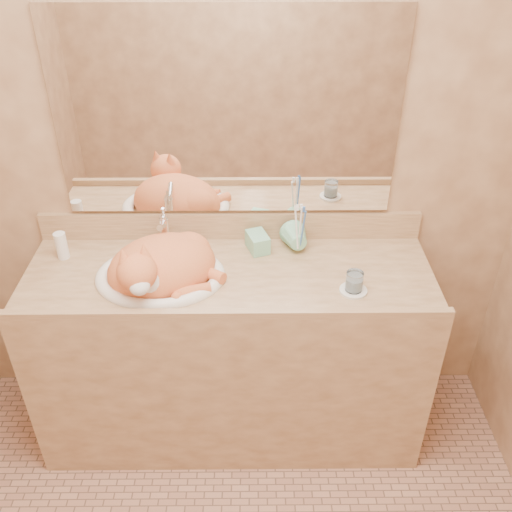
{
  "coord_description": "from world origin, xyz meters",
  "views": [
    {
      "loc": [
        0.09,
        -1.07,
        2.16
      ],
      "look_at": [
        0.11,
        0.7,
        0.95
      ],
      "focal_mm": 40.0,
      "sensor_mm": 36.0,
      "label": 1
    }
  ],
  "objects_px": {
    "vanity_counter": "(231,353)",
    "soap_dispenser": "(262,239)",
    "sink_basin": "(159,261)",
    "water_glass": "(354,281)",
    "cat": "(160,265)",
    "toothbrush_cup": "(299,245)"
  },
  "relations": [
    {
      "from": "vanity_counter",
      "to": "soap_dispenser",
      "type": "relative_size",
      "value": 9.59
    },
    {
      "from": "toothbrush_cup",
      "to": "water_glass",
      "type": "height_order",
      "value": "toothbrush_cup"
    },
    {
      "from": "soap_dispenser",
      "to": "toothbrush_cup",
      "type": "xyz_separation_m",
      "value": [
        0.15,
        0.01,
        -0.03
      ]
    },
    {
      "from": "sink_basin",
      "to": "cat",
      "type": "xyz_separation_m",
      "value": [
        0.01,
        -0.02,
        -0.01
      ]
    },
    {
      "from": "water_glass",
      "to": "sink_basin",
      "type": "bearing_deg",
      "value": 172.52
    },
    {
      "from": "sink_basin",
      "to": "soap_dispenser",
      "type": "xyz_separation_m",
      "value": [
        0.4,
        0.14,
        0.01
      ]
    },
    {
      "from": "sink_basin",
      "to": "vanity_counter",
      "type": "bearing_deg",
      "value": 15.72
    },
    {
      "from": "sink_basin",
      "to": "water_glass",
      "type": "xyz_separation_m",
      "value": [
        0.73,
        -0.1,
        -0.03
      ]
    },
    {
      "from": "toothbrush_cup",
      "to": "cat",
      "type": "bearing_deg",
      "value": -163.27
    },
    {
      "from": "soap_dispenser",
      "to": "toothbrush_cup",
      "type": "bearing_deg",
      "value": -16.31
    },
    {
      "from": "cat",
      "to": "toothbrush_cup",
      "type": "distance_m",
      "value": 0.56
    },
    {
      "from": "cat",
      "to": "sink_basin",
      "type": "bearing_deg",
      "value": 82.33
    },
    {
      "from": "water_glass",
      "to": "cat",
      "type": "bearing_deg",
      "value": 173.75
    },
    {
      "from": "sink_basin",
      "to": "soap_dispenser",
      "type": "bearing_deg",
      "value": 30.59
    },
    {
      "from": "toothbrush_cup",
      "to": "water_glass",
      "type": "bearing_deg",
      "value": -52.2
    },
    {
      "from": "sink_basin",
      "to": "toothbrush_cup",
      "type": "height_order",
      "value": "sink_basin"
    },
    {
      "from": "vanity_counter",
      "to": "toothbrush_cup",
      "type": "height_order",
      "value": "toothbrush_cup"
    },
    {
      "from": "vanity_counter",
      "to": "soap_dispenser",
      "type": "bearing_deg",
      "value": 41.52
    },
    {
      "from": "soap_dispenser",
      "to": "toothbrush_cup",
      "type": "relative_size",
      "value": 1.5
    },
    {
      "from": "vanity_counter",
      "to": "cat",
      "type": "bearing_deg",
      "value": -171.93
    },
    {
      "from": "vanity_counter",
      "to": "sink_basin",
      "type": "height_order",
      "value": "sink_basin"
    },
    {
      "from": "vanity_counter",
      "to": "soap_dispenser",
      "type": "xyz_separation_m",
      "value": [
        0.13,
        0.12,
        0.51
      ]
    }
  ]
}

